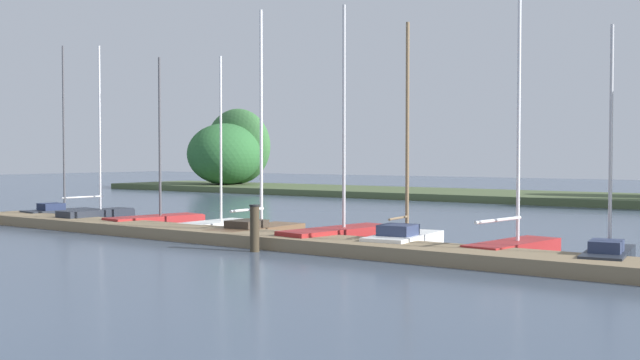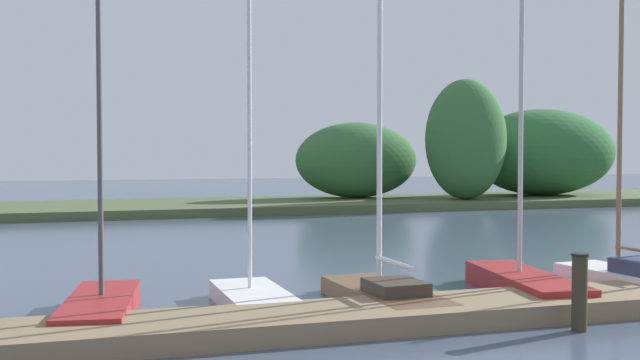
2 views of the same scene
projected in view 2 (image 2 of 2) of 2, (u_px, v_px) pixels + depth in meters
dock_pier at (551, 304)px, 13.96m from camera, size 29.80×1.80×0.35m
far_shore at (229, 165)px, 37.88m from camera, size 69.23×8.00×6.55m
sailboat_2 at (101, 304)px, 13.39m from camera, size 1.63×3.88×6.10m
sailboat_3 at (251, 293)px, 14.54m from camera, size 1.16×2.89×5.97m
sailboat_4 at (383, 289)px, 14.56m from camera, size 1.35×3.95×7.18m
sailboat_5 at (521, 280)px, 15.66m from camera, size 1.70×4.29×7.00m
sailboat_6 at (623, 275)px, 16.14m from camera, size 1.50×3.35×6.24m
mooring_piling_1 at (580, 292)px, 12.59m from camera, size 0.29×0.29×1.27m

